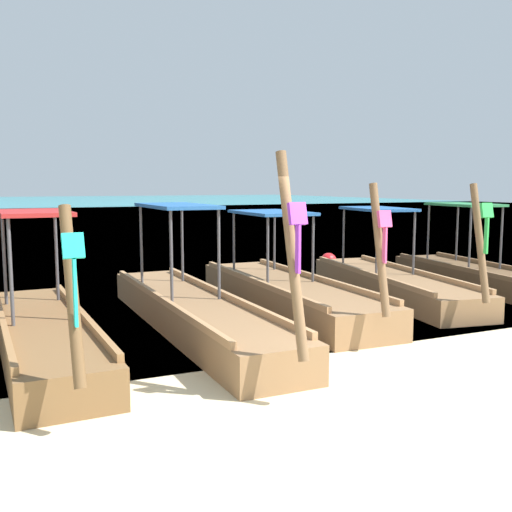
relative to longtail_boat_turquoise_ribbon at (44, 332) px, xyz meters
name	(u,v)px	position (x,y,z in m)	size (l,w,h in m)	color
ground	(428,414)	(3.49, -4.03, -0.32)	(120.00, 120.00, 0.00)	beige
sea_water	(30,207)	(3.49, 58.34, -0.32)	(120.00, 120.00, 0.00)	teal
longtail_boat_turquoise_ribbon	(44,332)	(0.00, 0.00, 0.00)	(1.27, 5.85, 2.22)	brown
longtail_boat_violet_ribbon	(193,310)	(2.39, 0.47, 0.01)	(1.17, 7.18, 2.79)	olive
longtail_boat_pink_ribbon	(287,292)	(4.58, 1.28, 0.01)	(1.56, 6.33, 2.44)	olive
longtail_boat_green_ribbon	(391,282)	(7.26, 1.51, -0.01)	(2.15, 6.15, 2.44)	olive
longtail_boat_blue_ribbon	(480,275)	(9.74, 1.41, -0.01)	(1.96, 5.99, 2.38)	brown
mooring_buoy_far	(328,261)	(8.17, 5.57, -0.09)	(0.46, 0.46, 0.46)	red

